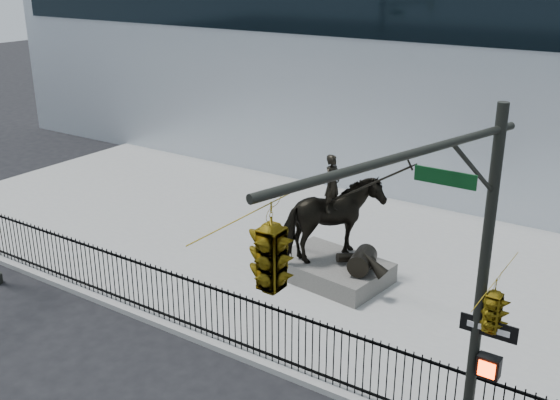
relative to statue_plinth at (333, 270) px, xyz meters
The scene contains 7 objects.
ground 5.85m from the statue_plinth, 102.08° to the right, with size 120.00×120.00×0.00m, color black.
plaza 1.82m from the statue_plinth, 133.22° to the left, with size 30.00×12.00×0.15m, color #999996.
building 14.91m from the statue_plinth, 94.88° to the left, with size 44.00×14.00×9.00m, color silver.
picket_fence 4.64m from the statue_plinth, 105.33° to the right, with size 22.10×0.10×1.50m.
statue_plinth is the anchor object (origin of this frame).
equestrian_statue 1.50m from the statue_plinth, ahead, with size 3.93×2.68×3.35m.
traffic_signal_right 10.31m from the statue_plinth, 55.75° to the right, with size 2.17×6.86×7.00m.
Camera 1 is at (9.56, -9.47, 8.95)m, focal length 42.00 mm.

